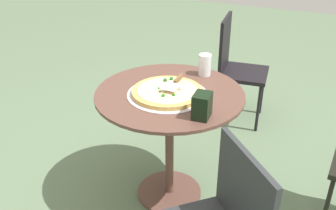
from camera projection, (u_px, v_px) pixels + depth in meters
name	position (u px, v px, depth m)	size (l,w,h in m)	color
ground_plane	(169.00, 193.00, 2.47)	(10.00, 10.00, 0.00)	#5C7254
patio_table	(170.00, 118.00, 2.21)	(0.83, 0.83, 0.72)	brown
pizza_on_tray	(168.00, 92.00, 2.10)	(0.44, 0.44, 0.05)	silver
pizza_server	(175.00, 82.00, 2.12)	(0.21, 0.08, 0.02)	silver
drinking_cup	(205.00, 65.00, 2.31)	(0.08, 0.08, 0.13)	silver
napkin_dispenser	(202.00, 106.00, 1.86)	(0.10, 0.08, 0.13)	black
patio_chair_far	(235.00, 63.00, 3.08)	(0.41, 0.41, 0.87)	black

